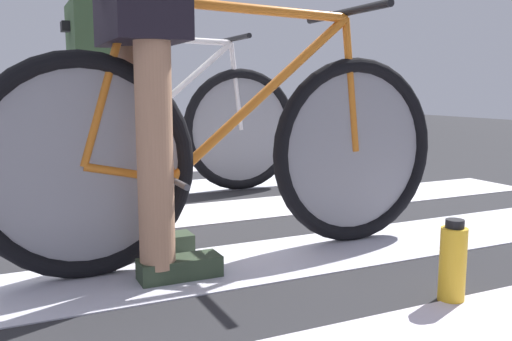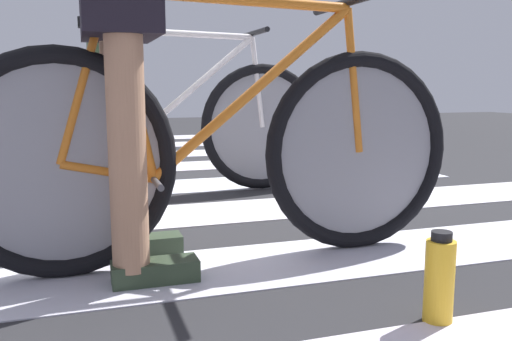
{
  "view_description": "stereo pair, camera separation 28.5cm",
  "coord_description": "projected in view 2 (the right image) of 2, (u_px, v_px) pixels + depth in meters",
  "views": [
    {
      "loc": [
        -0.09,
        -3.0,
        0.62
      ],
      "look_at": [
        0.85,
        -1.01,
        0.29
      ],
      "focal_mm": 38.19,
      "sensor_mm": 36.0,
      "label": 1
    },
    {
      "loc": [
        0.19,
        -3.0,
        0.62
      ],
      "look_at": [
        0.85,
        -1.01,
        0.29
      ],
      "focal_mm": 38.19,
      "sensor_mm": 36.0,
      "label": 2
    }
  ],
  "objects": [
    {
      "name": "cyclist_2_of_2",
      "position": [
        111.0,
        71.0,
        2.81
      ],
      "size": [
        0.31,
        0.41,
        1.03
      ],
      "rotation": [
        0.0,
        0.0,
        -0.01
      ],
      "color": "brown",
      "rests_on": "ground"
    },
    {
      "name": "ground",
      "position": [
        43.0,
        202.0,
        2.85
      ],
      "size": [
        18.0,
        14.0,
        0.02
      ],
      "color": "#28282B"
    },
    {
      "name": "cyclist_1_of_2",
      "position": [
        122.0,
        65.0,
        1.67
      ],
      "size": [
        0.31,
        0.41,
        1.02
      ],
      "rotation": [
        0.0,
        0.0,
        -0.0
      ],
      "color": "#A87A5B",
      "rests_on": "ground"
    },
    {
      "name": "water_bottle",
      "position": [
        439.0,
        279.0,
        1.37
      ],
      "size": [
        0.07,
        0.07,
        0.24
      ],
      "color": "gold",
      "rests_on": "ground"
    },
    {
      "name": "crosswalk_markings",
      "position": [
        42.0,
        194.0,
        3.01
      ],
      "size": [
        5.5,
        6.49,
        0.0
      ],
      "color": "silver",
      "rests_on": "ground"
    },
    {
      "name": "bicycle_1_of_2",
      "position": [
        221.0,
        149.0,
        1.81
      ],
      "size": [
        1.74,
        0.52,
        0.93
      ],
      "rotation": [
        0.0,
        0.0,
        -0.0
      ],
      "color": "black",
      "rests_on": "ground"
    },
    {
      "name": "bicycle_2_of_2",
      "position": [
        173.0,
        124.0,
        2.95
      ],
      "size": [
        1.74,
        0.52,
        0.93
      ],
      "rotation": [
        0.0,
        0.0,
        -0.01
      ],
      "color": "black",
      "rests_on": "ground"
    }
  ]
}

